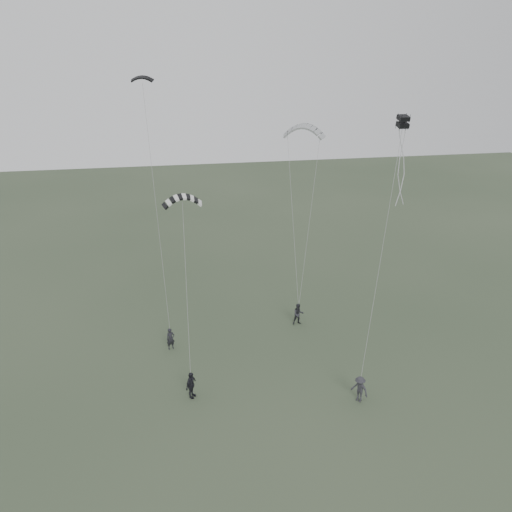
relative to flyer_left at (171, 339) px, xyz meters
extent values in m
plane|color=#36442F|center=(5.48, -4.51, -0.84)|extent=(140.00, 140.00, 0.00)
imported|color=black|center=(0.00, 0.00, 0.00)|extent=(0.71, 0.56, 1.69)
imported|color=#29292E|center=(10.30, 1.79, 0.07)|extent=(0.92, 0.73, 1.82)
imported|color=black|center=(1.15, -5.97, 0.08)|extent=(0.99, 1.15, 1.85)
imported|color=#2D2C32|center=(11.60, -8.29, 0.05)|extent=(1.25, 1.32, 1.79)
camera|label=1|loc=(0.44, -32.57, 19.86)|focal=35.00mm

